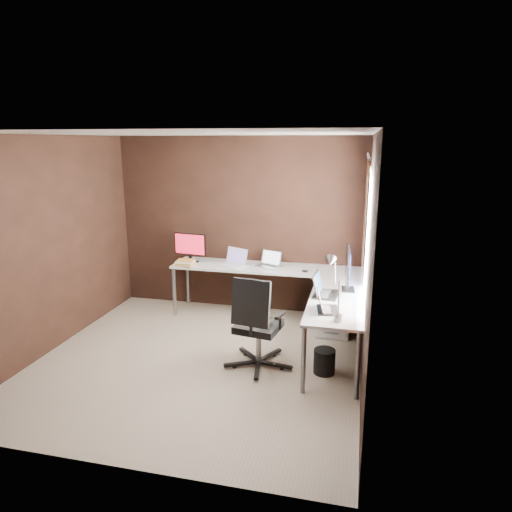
{
  "coord_description": "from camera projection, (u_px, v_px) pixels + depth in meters",
  "views": [
    {
      "loc": [
        1.71,
        -4.47,
        2.43
      ],
      "look_at": [
        0.45,
        0.95,
        1.02
      ],
      "focal_mm": 32.0,
      "sensor_mm": 36.0,
      "label": 1
    }
  ],
  "objects": [
    {
      "name": "laptop_black_small",
      "position": [
        325.0,
        306.0,
        4.69
      ],
      "size": [
        0.26,
        0.33,
        0.21
      ],
      "rotation": [
        0.0,
        0.0,
        1.72
      ],
      "color": "black",
      "rests_on": "desk"
    },
    {
      "name": "desk",
      "position": [
        288.0,
        282.0,
        5.83
      ],
      "size": [
        2.65,
        2.25,
        0.73
      ],
      "color": "white",
      "rests_on": "ground"
    },
    {
      "name": "book_stack",
      "position": [
        185.0,
        263.0,
        6.38
      ],
      "size": [
        0.28,
        0.24,
        0.08
      ],
      "rotation": [
        0.0,
        0.0,
        -0.01
      ],
      "color": "tan",
      "rests_on": "desk"
    },
    {
      "name": "mouse_left",
      "position": [
        192.0,
        264.0,
        6.43
      ],
      "size": [
        0.09,
        0.07,
        0.03
      ],
      "primitive_type": "ellipsoid",
      "rotation": [
        0.0,
        0.0,
        0.13
      ],
      "color": "black",
      "rests_on": "desk"
    },
    {
      "name": "laptop_black_big",
      "position": [
        323.0,
        290.0,
        5.17
      ],
      "size": [
        0.3,
        0.4,
        0.25
      ],
      "rotation": [
        0.0,
        0.0,
        1.49
      ],
      "color": "black",
      "rests_on": "desk"
    },
    {
      "name": "mouse_corner",
      "position": [
        305.0,
        271.0,
        6.07
      ],
      "size": [
        0.1,
        0.07,
        0.04
      ],
      "primitive_type": "ellipsoid",
      "rotation": [
        0.0,
        0.0,
        -0.14
      ],
      "color": "black",
      "rests_on": "desk"
    },
    {
      "name": "drawer_pedestal",
      "position": [
        333.0,
        310.0,
        5.89
      ],
      "size": [
        0.42,
        0.5,
        0.6
      ],
      "primitive_type": "cube",
      "color": "white",
      "rests_on": "ground"
    },
    {
      "name": "monitor_right",
      "position": [
        348.0,
        267.0,
        5.28
      ],
      "size": [
        0.16,
        0.61,
        0.5
      ],
      "rotation": [
        0.0,
        0.0,
        1.64
      ],
      "color": "black",
      "rests_on": "desk"
    },
    {
      "name": "monitor_left",
      "position": [
        190.0,
        246.0,
        6.51
      ],
      "size": [
        0.48,
        0.16,
        0.42
      ],
      "rotation": [
        0.0,
        0.0,
        -0.13
      ],
      "color": "black",
      "rests_on": "desk"
    },
    {
      "name": "office_chair",
      "position": [
        257.0,
        341.0,
        4.98
      ],
      "size": [
        0.59,
        0.6,
        1.05
      ],
      "rotation": [
        0.0,
        0.0,
        -0.16
      ],
      "color": "black",
      "rests_on": "ground"
    },
    {
      "name": "wastebasket",
      "position": [
        324.0,
        361.0,
        4.89
      ],
      "size": [
        0.27,
        0.27,
        0.27
      ],
      "primitive_type": "cylinder",
      "rotation": [
        0.0,
        0.0,
        0.21
      ],
      "color": "black",
      "rests_on": "ground"
    },
    {
      "name": "laptop_silver",
      "position": [
        269.0,
        263.0,
        6.34
      ],
      "size": [
        0.38,
        0.33,
        0.22
      ],
      "rotation": [
        0.0,
        0.0,
        -0.39
      ],
      "color": "silver",
      "rests_on": "desk"
    },
    {
      "name": "laptop_white",
      "position": [
        234.0,
        262.0,
        6.38
      ],
      "size": [
        0.43,
        0.38,
        0.24
      ],
      "rotation": [
        0.0,
        0.0,
        -0.45
      ],
      "color": "white",
      "rests_on": "desk"
    },
    {
      "name": "room",
      "position": [
        228.0,
        252.0,
        4.87
      ],
      "size": [
        3.6,
        3.6,
        2.5
      ],
      "color": "tan",
      "rests_on": "ground"
    },
    {
      "name": "desk_lamp",
      "position": [
        333.0,
        279.0,
        4.41
      ],
      "size": [
        0.2,
        0.23,
        0.63
      ],
      "rotation": [
        0.0,
        0.0,
        0.14
      ],
      "color": "slate",
      "rests_on": "desk"
    }
  ]
}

